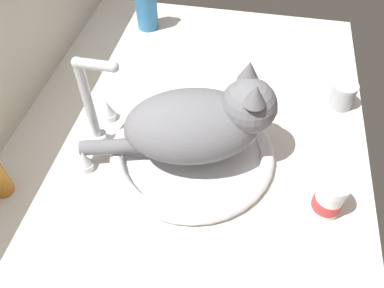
# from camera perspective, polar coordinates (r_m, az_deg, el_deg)

# --- Properties ---
(countertop) EXTENTS (1.19, 0.80, 0.03)m
(countertop) POSITION_cam_1_polar(r_m,az_deg,el_deg) (0.87, -0.99, -1.22)
(countertop) COLOR silver
(countertop) RESTS_ON ground
(sink_basin) EXTENTS (0.36, 0.36, 0.03)m
(sink_basin) POSITION_cam_1_polar(r_m,az_deg,el_deg) (0.83, 0.00, -1.20)
(sink_basin) COLOR white
(sink_basin) RESTS_ON countertop
(faucet) EXTENTS (0.18, 0.10, 0.23)m
(faucet) POSITION_cam_1_polar(r_m,az_deg,el_deg) (0.83, -14.35, 4.25)
(faucet) COLOR silver
(faucet) RESTS_ON countertop
(cat) EXTENTS (0.24, 0.40, 0.19)m
(cat) POSITION_cam_1_polar(r_m,az_deg,el_deg) (0.76, 1.77, 3.27)
(cat) COLOR slate
(cat) RESTS_ON sink_basin
(pill_bottle) EXTENTS (0.06, 0.06, 0.09)m
(pill_bottle) POSITION_cam_1_polar(r_m,az_deg,el_deg) (0.77, 19.78, -7.57)
(pill_bottle) COLOR white
(pill_bottle) RESTS_ON countertop
(soap_pump_bottle) EXTENTS (0.06, 0.06, 0.19)m
(soap_pump_bottle) POSITION_cam_1_polar(r_m,az_deg,el_deg) (1.19, -6.83, 19.80)
(soap_pump_bottle) COLOR teal
(soap_pump_bottle) RESTS_ON countertop
(metal_jar) EXTENTS (0.06, 0.06, 0.06)m
(metal_jar) POSITION_cam_1_polar(r_m,az_deg,el_deg) (1.00, 21.49, 6.83)
(metal_jar) COLOR #B2B5BA
(metal_jar) RESTS_ON countertop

